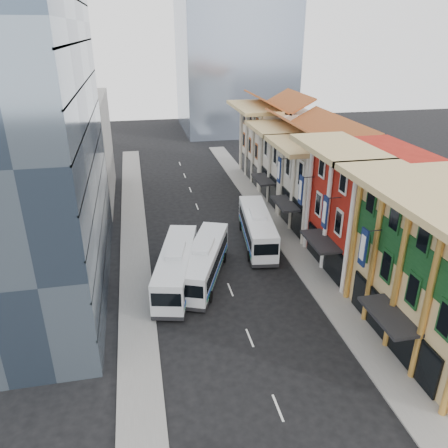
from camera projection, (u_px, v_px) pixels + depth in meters
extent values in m
plane|color=black|center=(283.00, 420.00, 26.69)|extent=(200.00, 200.00, 0.00)
cube|color=slate|center=(292.00, 247.00, 47.90)|extent=(3.00, 90.00, 0.15)
cube|color=slate|center=(135.00, 262.00, 44.77)|extent=(3.00, 90.00, 0.15)
cube|color=#A41D12|center=(368.00, 210.00, 42.02)|extent=(8.00, 10.00, 12.00)
cube|color=beige|center=(327.00, 187.00, 50.92)|extent=(8.00, 9.00, 10.00)
cube|color=beige|center=(299.00, 166.00, 58.97)|extent=(8.00, 9.00, 10.00)
cube|color=beige|center=(276.00, 144.00, 68.16)|extent=(8.00, 12.00, 11.00)
cube|color=#3F5065|center=(11.00, 125.00, 34.43)|extent=(12.00, 26.00, 30.00)
cube|color=gray|center=(71.00, 151.00, 58.45)|extent=(10.00, 18.00, 14.00)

